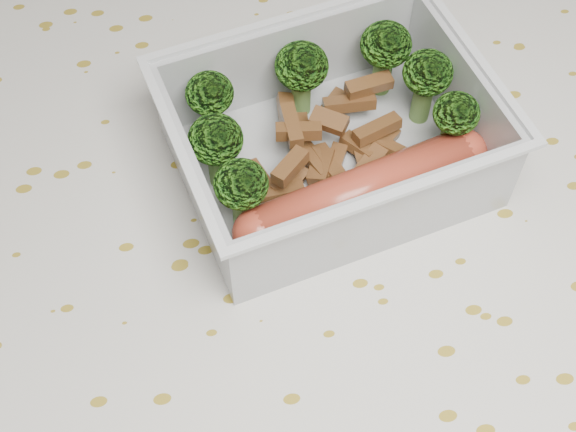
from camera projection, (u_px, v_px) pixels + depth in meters
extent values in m
cube|color=brown|center=(276.00, 267.00, 0.49)|extent=(1.40, 0.90, 0.04)
cube|color=silver|center=(275.00, 248.00, 0.47)|extent=(1.46, 0.96, 0.01)
cube|color=silver|center=(329.00, 166.00, 0.49)|extent=(0.20, 0.17, 0.00)
cube|color=silver|center=(289.00, 60.00, 0.50)|extent=(0.17, 0.04, 0.06)
cube|color=silver|center=(380.00, 221.00, 0.44)|extent=(0.17, 0.04, 0.06)
cube|color=silver|center=(459.00, 93.00, 0.49)|extent=(0.03, 0.12, 0.06)
cube|color=silver|center=(193.00, 180.00, 0.45)|extent=(0.03, 0.12, 0.06)
cube|color=silver|center=(286.00, 19.00, 0.48)|extent=(0.18, 0.04, 0.00)
cube|color=silver|center=(389.00, 196.00, 0.41)|extent=(0.18, 0.04, 0.00)
cube|color=silver|center=(476.00, 55.00, 0.46)|extent=(0.03, 0.13, 0.00)
cube|color=silver|center=(179.00, 149.00, 0.42)|extent=(0.03, 0.13, 0.00)
cylinder|color=#608C3F|center=(213.00, 121.00, 0.49)|extent=(0.01, 0.01, 0.03)
ellipsoid|color=#398118|center=(210.00, 93.00, 0.47)|extent=(0.03, 0.03, 0.02)
cylinder|color=#608C3F|center=(301.00, 95.00, 0.50)|extent=(0.01, 0.01, 0.03)
ellipsoid|color=#398118|center=(302.00, 66.00, 0.48)|extent=(0.03, 0.03, 0.03)
cylinder|color=#608C3F|center=(382.00, 73.00, 0.51)|extent=(0.01, 0.01, 0.03)
ellipsoid|color=#398118|center=(386.00, 44.00, 0.49)|extent=(0.03, 0.03, 0.03)
cylinder|color=#608C3F|center=(219.00, 166.00, 0.47)|extent=(0.01, 0.01, 0.03)
ellipsoid|color=#398118|center=(215.00, 139.00, 0.45)|extent=(0.03, 0.03, 0.03)
cylinder|color=#608C3F|center=(422.00, 101.00, 0.50)|extent=(0.01, 0.01, 0.03)
ellipsoid|color=#398118|center=(428.00, 73.00, 0.48)|extent=(0.03, 0.03, 0.03)
cylinder|color=#608C3F|center=(243.00, 210.00, 0.46)|extent=(0.01, 0.01, 0.03)
ellipsoid|color=#398118|center=(241.00, 184.00, 0.43)|extent=(0.03, 0.03, 0.03)
cylinder|color=#608C3F|center=(449.00, 141.00, 0.48)|extent=(0.01, 0.01, 0.03)
ellipsoid|color=#398118|center=(456.00, 113.00, 0.46)|extent=(0.03, 0.03, 0.02)
cube|color=brown|center=(389.00, 148.00, 0.49)|extent=(0.03, 0.03, 0.01)
cube|color=brown|center=(311.00, 157.00, 0.49)|extent=(0.02, 0.03, 0.01)
cube|color=brown|center=(363.00, 157.00, 0.49)|extent=(0.01, 0.02, 0.01)
cube|color=brown|center=(300.00, 133.00, 0.50)|extent=(0.01, 0.03, 0.01)
cube|color=brown|center=(372.00, 160.00, 0.49)|extent=(0.03, 0.03, 0.01)
cube|color=brown|center=(349.00, 103.00, 0.50)|extent=(0.03, 0.01, 0.01)
cube|color=brown|center=(290.00, 167.00, 0.46)|extent=(0.03, 0.02, 0.01)
cube|color=brown|center=(327.00, 163.00, 0.49)|extent=(0.02, 0.03, 0.01)
cube|color=brown|center=(287.00, 115.00, 0.49)|extent=(0.01, 0.03, 0.01)
cube|color=brown|center=(358.00, 146.00, 0.49)|extent=(0.02, 0.02, 0.01)
cube|color=brown|center=(322.00, 168.00, 0.48)|extent=(0.02, 0.03, 0.01)
cube|color=brown|center=(377.00, 129.00, 0.49)|extent=(0.03, 0.02, 0.01)
cube|color=brown|center=(281.00, 192.00, 0.47)|extent=(0.03, 0.01, 0.01)
cube|color=brown|center=(292.00, 125.00, 0.48)|extent=(0.01, 0.03, 0.01)
cube|color=brown|center=(383.00, 141.00, 0.50)|extent=(0.02, 0.02, 0.01)
cube|color=brown|center=(261.00, 180.00, 0.48)|extent=(0.02, 0.03, 0.01)
cube|color=brown|center=(334.00, 163.00, 0.49)|extent=(0.02, 0.03, 0.01)
cube|color=brown|center=(329.00, 121.00, 0.48)|extent=(0.03, 0.02, 0.01)
cube|color=brown|center=(290.00, 181.00, 0.48)|extent=(0.03, 0.03, 0.01)
cube|color=brown|center=(299.00, 131.00, 0.48)|extent=(0.03, 0.01, 0.01)
cube|color=brown|center=(369.00, 85.00, 0.50)|extent=(0.03, 0.02, 0.01)
cube|color=brown|center=(334.00, 105.00, 0.51)|extent=(0.02, 0.02, 0.01)
cylinder|color=#AB3C27|center=(364.00, 192.00, 0.46)|extent=(0.14, 0.06, 0.03)
sphere|color=#AB3C27|center=(462.00, 153.00, 0.48)|extent=(0.03, 0.03, 0.03)
sphere|color=#AB3C27|center=(258.00, 234.00, 0.45)|extent=(0.03, 0.03, 0.03)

